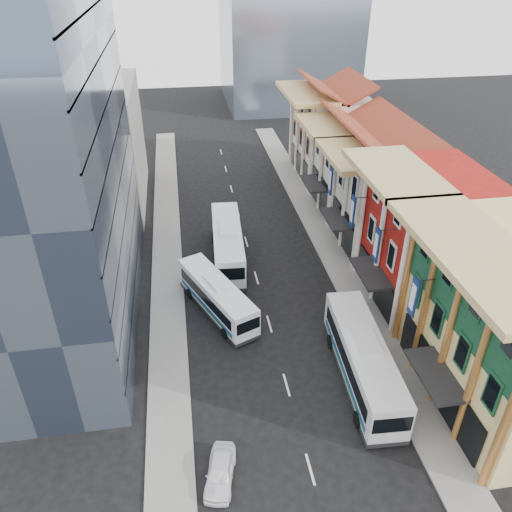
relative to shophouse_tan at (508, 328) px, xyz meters
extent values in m
plane|color=black|center=(-14.00, -5.00, -6.00)|extent=(200.00, 200.00, 0.00)
cube|color=slate|center=(-5.50, 17.00, -5.92)|extent=(3.00, 90.00, 0.15)
cube|color=slate|center=(-22.50, 17.00, -5.92)|extent=(3.00, 90.00, 0.15)
cube|color=#DEC980|center=(0.00, 0.00, 0.00)|extent=(8.00, 14.00, 12.00)
cube|color=maroon|center=(0.00, 12.00, 0.00)|extent=(8.00, 10.00, 12.00)
cube|color=beige|center=(0.00, 21.50, -1.00)|extent=(8.00, 9.00, 10.00)
cube|color=beige|center=(0.00, 30.50, -1.00)|extent=(8.00, 9.00, 10.00)
cube|color=beige|center=(0.00, 41.00, -0.50)|extent=(8.00, 12.00, 11.00)
cube|color=#3D4861|center=(-31.00, 14.00, 9.00)|extent=(12.00, 26.00, 30.00)
cube|color=gray|center=(-30.00, 37.00, 1.00)|extent=(10.00, 18.00, 14.00)
imported|color=white|center=(-19.50, -3.78, -5.32)|extent=(2.50, 4.26, 1.36)
camera|label=1|loc=(-20.27, -22.24, 21.30)|focal=35.00mm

